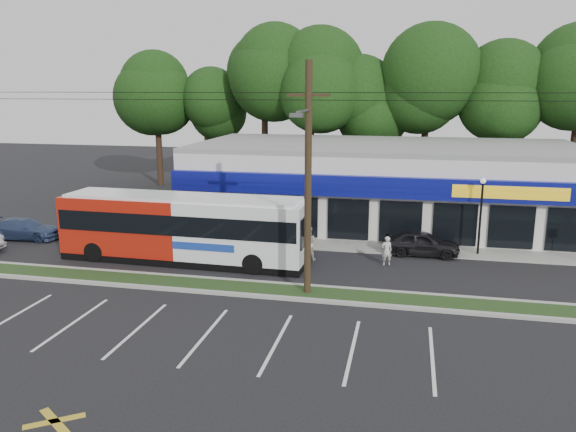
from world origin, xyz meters
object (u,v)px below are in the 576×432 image
(car_dark, at_px, (422,243))
(car_blue, at_px, (24,229))
(utility_pole, at_px, (304,173))
(lamp_post, at_px, (481,207))
(metrobus, at_px, (183,227))
(pedestrian_a, at_px, (387,251))
(pedestrian_b, at_px, (308,243))

(car_dark, distance_m, car_blue, 23.39)
(utility_pole, relative_size, lamp_post, 11.76)
(metrobus, distance_m, car_dark, 12.81)
(car_dark, xyz_separation_m, pedestrian_a, (-1.79, -2.20, 0.08))
(utility_pole, relative_size, car_blue, 11.50)
(utility_pole, bearing_deg, car_blue, 162.65)
(utility_pole, height_order, car_dark, utility_pole)
(utility_pole, distance_m, pedestrian_a, 7.67)
(lamp_post, relative_size, pedestrian_b, 2.33)
(lamp_post, bearing_deg, pedestrian_a, -149.66)
(metrobus, distance_m, car_blue, 11.38)
(car_dark, height_order, pedestrian_b, pedestrian_b)
(lamp_post, bearing_deg, utility_pole, -136.05)
(utility_pole, distance_m, lamp_post, 11.67)
(car_dark, bearing_deg, car_blue, 94.98)
(car_dark, xyz_separation_m, pedestrian_b, (-5.89, -2.20, 0.23))
(metrobus, bearing_deg, utility_pole, -25.64)
(pedestrian_b, bearing_deg, lamp_post, -171.81)
(lamp_post, height_order, pedestrian_b, lamp_post)
(utility_pole, xyz_separation_m, car_blue, (-18.15, 5.67, -4.78))
(lamp_post, height_order, metrobus, lamp_post)
(car_dark, height_order, car_blue, car_dark)
(pedestrian_a, distance_m, pedestrian_b, 4.10)
(pedestrian_b, bearing_deg, pedestrian_a, 170.69)
(utility_pole, distance_m, pedestrian_b, 6.82)
(metrobus, xyz_separation_m, pedestrian_a, (10.41, 1.50, -1.09))
(metrobus, relative_size, pedestrian_a, 8.55)
(car_dark, distance_m, pedestrian_a, 2.84)
(utility_pole, distance_m, car_dark, 10.11)
(lamp_post, bearing_deg, car_blue, -175.21)
(car_blue, xyz_separation_m, pedestrian_b, (17.44, -0.60, 0.28))
(metrobus, bearing_deg, pedestrian_b, 14.67)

